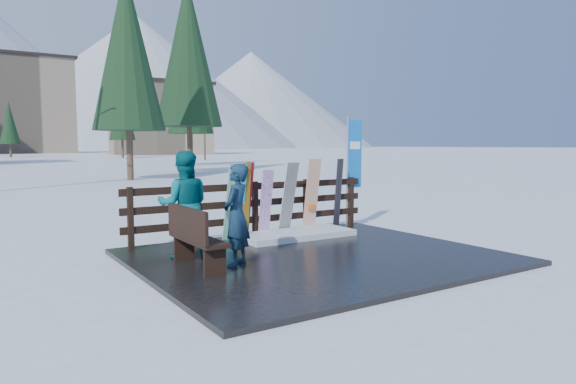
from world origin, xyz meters
TOP-DOWN VIEW (x-y plane):
  - ground at (0.00, 0.00)m, footprint 700.00×700.00m
  - deck at (0.00, 0.00)m, footprint 6.00×5.00m
  - fence at (0.00, 2.20)m, footprint 5.60×0.10m
  - snow_patch at (0.64, 1.60)m, footprint 2.44×1.00m
  - bench at (-2.19, 0.21)m, footprint 0.41×1.50m
  - snowboard_0 at (-0.53, 1.98)m, footprint 0.30×0.33m
  - snowboard_1 at (-0.64, 1.98)m, footprint 0.28×0.39m
  - snowboard_2 at (-0.39, 1.98)m, footprint 0.26×0.20m
  - snowboard_3 at (0.13, 1.98)m, footprint 0.25×0.25m
  - snowboard_4 at (0.69, 1.98)m, footprint 0.29×0.41m
  - snowboard_5 at (1.30, 1.98)m, footprint 0.32×0.28m
  - ski_pair_a at (-0.26, 2.05)m, footprint 0.16×0.32m
  - ski_pair_b at (2.09, 2.05)m, footprint 0.17×0.18m
  - rental_flag at (2.69, 2.25)m, footprint 0.45×0.04m
  - person_front at (-1.55, 0.03)m, footprint 0.70×0.68m
  - person_back at (-2.03, 1.01)m, footprint 1.07×0.96m
  - trees at (3.63, 46.10)m, footprint 42.02×68.65m

SIDE VIEW (x-z plane):
  - ground at x=0.00m, z-range 0.00..0.00m
  - deck at x=0.00m, z-range 0.00..0.08m
  - snow_patch at x=0.64m, z-range 0.08..0.20m
  - bench at x=-2.19m, z-range 0.11..1.08m
  - fence at x=0.00m, z-range 0.16..1.31m
  - snowboard_3 at x=0.13m, z-range 0.08..1.48m
  - snowboard_0 at x=-0.53m, z-range 0.08..1.60m
  - snowboard_4 at x=0.69m, z-range 0.08..1.63m
  - snowboard_1 at x=-0.64m, z-range 0.08..1.63m
  - snowboard_2 at x=-0.39m, z-range 0.08..1.63m
  - ski_pair_a at x=-0.26m, z-range 0.08..1.65m
  - ski_pair_b at x=2.09m, z-range 0.08..1.68m
  - snowboard_5 at x=1.30m, z-range 0.08..1.69m
  - person_front at x=-1.55m, z-range 0.08..1.70m
  - person_back at x=-2.03m, z-range 0.08..1.89m
  - rental_flag at x=2.69m, z-range 0.39..2.99m
  - trees at x=3.63m, z-range -0.68..12.52m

